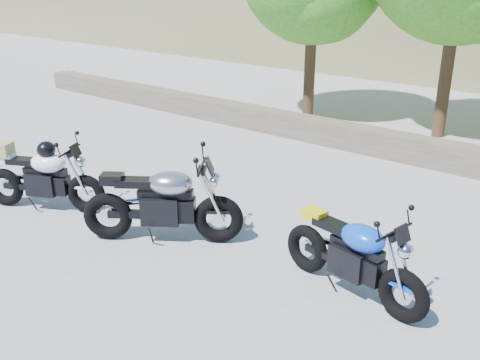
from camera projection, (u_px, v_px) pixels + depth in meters
name	position (u px, v px, depth m)	size (l,w,h in m)	color
ground	(183.00, 248.00, 7.38)	(90.00, 90.00, 0.00)	gray
stone_wall	(366.00, 140.00, 11.29)	(22.00, 0.55, 0.50)	brown
silver_bike	(163.00, 204.00, 7.40)	(1.95, 1.44, 1.14)	black
white_bike	(42.00, 176.00, 8.41)	(1.89, 1.08, 1.14)	black
blue_bike	(354.00, 257.00, 6.15)	(2.01, 0.66, 1.01)	black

